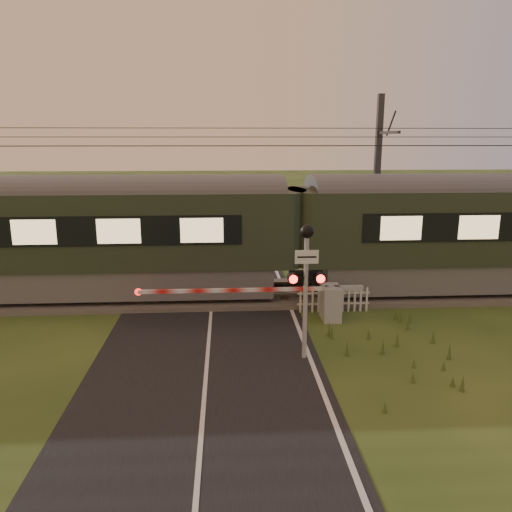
{
  "coord_description": "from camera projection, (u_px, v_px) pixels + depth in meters",
  "views": [
    {
      "loc": [
        0.56,
        -11.28,
        5.78
      ],
      "look_at": [
        1.43,
        3.2,
        2.33
      ],
      "focal_mm": 35.0,
      "sensor_mm": 36.0,
      "label": 1
    }
  ],
  "objects": [
    {
      "name": "picket_fence",
      "position": [
        334.0,
        300.0,
        16.88
      ],
      "size": [
        2.48,
        0.07,
        0.85
      ],
      "color": "silver",
      "rests_on": "ground"
    },
    {
      "name": "ground",
      "position": [
        206.0,
        379.0,
        12.26
      ],
      "size": [
        160.0,
        160.0,
        0.0
      ],
      "primitive_type": "plane",
      "color": "#253E17",
      "rests_on": "ground"
    },
    {
      "name": "train",
      "position": [
        296.0,
        233.0,
        18.2
      ],
      "size": [
        44.8,
        3.09,
        4.18
      ],
      "color": "slate",
      "rests_on": "ground"
    },
    {
      "name": "track_bed",
      "position": [
        212.0,
        295.0,
        18.56
      ],
      "size": [
        140.0,
        3.4,
        0.39
      ],
      "color": "#47423D",
      "rests_on": "ground"
    },
    {
      "name": "boom_gate",
      "position": [
        320.0,
        301.0,
        16.1
      ],
      "size": [
        7.29,
        0.88,
        1.17
      ],
      "color": "gray",
      "rests_on": "ground"
    },
    {
      "name": "road",
      "position": [
        206.0,
        383.0,
        12.03
      ],
      "size": [
        6.0,
        140.0,
        0.03
      ],
      "color": "black",
      "rests_on": "ground"
    },
    {
      "name": "crossing_signal",
      "position": [
        306.0,
        268.0,
        12.84
      ],
      "size": [
        0.93,
        0.37,
        3.64
      ],
      "color": "gray",
      "rests_on": "ground"
    },
    {
      "name": "overhead_wires",
      "position": [
        209.0,
        139.0,
        17.25
      ],
      "size": [
        120.0,
        0.62,
        0.62
      ],
      "color": "black",
      "rests_on": "ground"
    },
    {
      "name": "catenary_mast",
      "position": [
        377.0,
        186.0,
        20.24
      ],
      "size": [
        0.23,
        2.47,
        7.46
      ],
      "color": "#2D2D30",
      "rests_on": "ground"
    }
  ]
}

